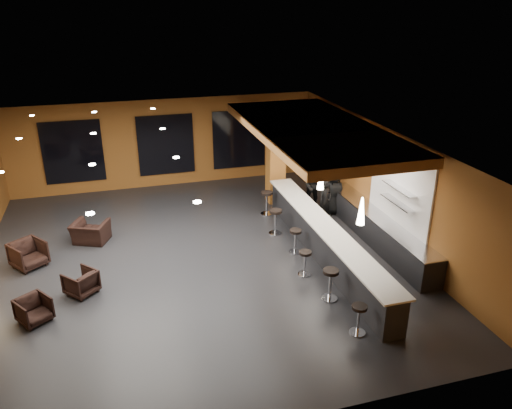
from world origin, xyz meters
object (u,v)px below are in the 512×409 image
object	(u,v)px
pendant_0	(361,211)
armchair_a	(34,310)
column	(276,157)
bar_stool_2	(305,260)
prep_counter	(377,229)
armchair_b	(81,282)
armchair_d	(91,232)
pendant_2	(291,153)
staff_b	(314,186)
staff_a	(325,201)
bar_stool_0	(359,316)
bar_stool_4	(276,219)
staff_c	(334,192)
bar_counter	(324,243)
armchair_c	(28,254)
bar_stool_1	(330,280)
bar_stool_5	(267,200)
pendant_1	(321,178)
bar_stool_3	(295,238)

from	to	relation	value
pendant_0	armchair_a	size ratio (longest dim) A/B	1.00
column	bar_stool_2	bearing A→B (deg)	-99.55
column	prep_counter	bearing A→B (deg)	-64.00
armchair_b	armchair_d	distance (m)	3.01
pendant_2	bar_stool_2	distance (m)	4.29
staff_b	prep_counter	bearing A→B (deg)	-56.50
staff_a	pendant_2	bearing A→B (deg)	121.77
bar_stool_0	bar_stool_2	size ratio (longest dim) A/B	1.02
pendant_0	prep_counter	bearing A→B (deg)	51.34
column	bar_stool_4	size ratio (longest dim) A/B	4.18
staff_c	bar_counter	bearing A→B (deg)	-118.19
armchair_c	bar_stool_4	world-z (taller)	bar_stool_4
armchair_c	bar_stool_1	bearing A→B (deg)	-64.13
armchair_a	armchair_b	size ratio (longest dim) A/B	0.97
bar_stool_1	bar_stool_5	bearing A→B (deg)	89.51
prep_counter	armchair_a	xyz separation A→B (m)	(-9.84, -1.46, -0.11)
pendant_0	bar_stool_1	distance (m)	1.95
prep_counter	armchair_d	xyz separation A→B (m)	(-8.61, 2.50, -0.09)
staff_b	bar_stool_4	distance (m)	2.57
pendant_0	bar_stool_5	xyz separation A→B (m)	(-0.67, 5.51, -1.81)
pendant_1	bar_stool_4	world-z (taller)	pendant_1
armchair_d	bar_stool_5	distance (m)	5.97
armchair_a	armchair_c	distance (m)	2.88
staff_a	bar_stool_5	size ratio (longest dim) A/B	1.80
prep_counter	armchair_b	world-z (taller)	prep_counter
bar_stool_4	armchair_b	bearing A→B (deg)	-161.91
pendant_2	bar_stool_1	xyz separation A→B (m)	(-0.72, -5.04, -1.81)
armchair_a	armchair_b	xyz separation A→B (m)	(1.03, 0.96, 0.01)
column	bar_stool_4	bearing A→B (deg)	-108.05
bar_stool_0	bar_stool_2	bearing A→B (deg)	94.65
armchair_a	bar_stool_0	bearing A→B (deg)	-54.53
column	pendant_0	xyz separation A→B (m)	(0.00, -6.60, 0.60)
pendant_1	bar_stool_3	distance (m)	2.00
prep_counter	bar_stool_2	xyz separation A→B (m)	(-2.90, -1.25, 0.04)
armchair_a	armchair_b	distance (m)	1.41
bar_stool_1	prep_counter	bearing A→B (deg)	43.04
pendant_0	bar_stool_0	bearing A→B (deg)	-113.98
armchair_b	bar_stool_5	size ratio (longest dim) A/B	0.85
bar_counter	column	world-z (taller)	column
pendant_0	bar_stool_2	distance (m)	2.43
pendant_0	pendant_1	size ratio (longest dim) A/B	1.00
staff_a	bar_stool_4	xyz separation A→B (m)	(-1.87, -0.39, -0.23)
bar_stool_4	column	bearing A→B (deg)	71.95
column	staff_c	world-z (taller)	column
armchair_c	armchair_b	bearing A→B (deg)	-88.71
armchair_b	pendant_2	bearing A→B (deg)	162.34
armchair_a	prep_counter	bearing A→B (deg)	-26.46
column	bar_stool_0	world-z (taller)	column
armchair_b	prep_counter	bearing A→B (deg)	141.81
pendant_0	pendant_2	bearing A→B (deg)	90.00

